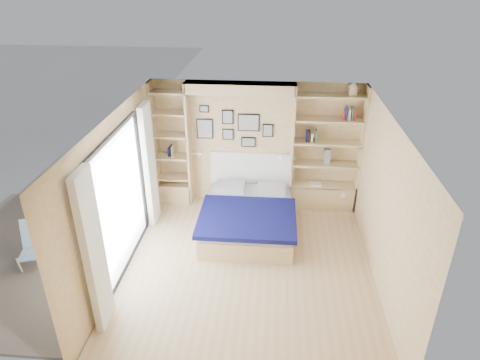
{
  "coord_description": "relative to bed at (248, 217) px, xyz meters",
  "views": [
    {
      "loc": [
        0.35,
        -5.53,
        4.44
      ],
      "look_at": [
        -0.2,
        0.9,
        1.14
      ],
      "focal_mm": 32.0,
      "sensor_mm": 36.0,
      "label": 1
    }
  ],
  "objects": [
    {
      "name": "ground",
      "position": [
        0.07,
        -1.12,
        -0.27
      ],
      "size": [
        4.5,
        4.5,
        0.0
      ],
      "primitive_type": "plane",
      "color": "tan",
      "rests_on": "ground"
    },
    {
      "name": "deck",
      "position": [
        -3.53,
        -1.12,
        -0.27
      ],
      "size": [
        3.2,
        4.0,
        0.05
      ],
      "primitive_type": "cube",
      "color": "#68594C",
      "rests_on": "ground"
    },
    {
      "name": "deck_chair",
      "position": [
        -3.44,
        -1.22,
        0.06
      ],
      "size": [
        0.63,
        0.79,
        0.7
      ],
      "rotation": [
        0.0,
        0.0,
        0.36
      ],
      "color": "tan",
      "rests_on": "ground"
    },
    {
      "name": "room_shell",
      "position": [
        -0.32,
        0.4,
        0.81
      ],
      "size": [
        4.5,
        4.5,
        4.5
      ],
      "color": "#E0C485",
      "rests_on": "ground"
    },
    {
      "name": "shelf_decor",
      "position": [
        1.16,
        0.94,
        1.41
      ],
      "size": [
        3.52,
        0.23,
        2.03
      ],
      "color": "#9A461A",
      "rests_on": "ground"
    },
    {
      "name": "bed",
      "position": [
        0.0,
        0.0,
        0.0
      ],
      "size": [
        1.69,
        2.16,
        1.07
      ],
      "color": "tan",
      "rests_on": "ground"
    },
    {
      "name": "reading_lamps",
      "position": [
        -0.23,
        0.88,
        0.83
      ],
      "size": [
        1.92,
        0.12,
        0.15
      ],
      "color": "silver",
      "rests_on": "ground"
    },
    {
      "name": "photo_gallery",
      "position": [
        -0.39,
        1.1,
        1.33
      ],
      "size": [
        1.48,
        0.02,
        0.82
      ],
      "color": "black",
      "rests_on": "ground"
    }
  ]
}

